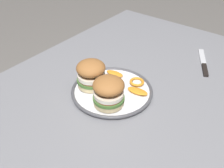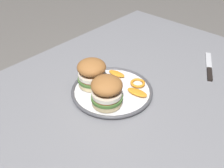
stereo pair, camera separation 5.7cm
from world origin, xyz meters
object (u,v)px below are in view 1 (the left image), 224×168
(dinner_plate, at_px, (112,91))
(sandwich_half_right, at_px, (91,74))
(dining_table, at_px, (116,110))
(sandwich_half_left, at_px, (109,91))
(table_knife, at_px, (204,64))

(dinner_plate, height_order, sandwich_half_right, sandwich_half_right)
(dining_table, height_order, sandwich_half_left, sandwich_half_left)
(table_knife, bearing_deg, dinner_plate, -26.06)
(dining_table, distance_m, dinner_plate, 0.10)
(dinner_plate, relative_size, sandwich_half_right, 2.04)
(dinner_plate, xyz_separation_m, sandwich_half_left, (0.07, 0.04, 0.06))
(dinner_plate, relative_size, sandwich_half_left, 2.22)
(sandwich_half_left, distance_m, sandwich_half_right, 0.12)
(dining_table, height_order, table_knife, table_knife)
(sandwich_half_right, xyz_separation_m, table_knife, (-0.42, 0.26, -0.07))
(dining_table, relative_size, table_knife, 6.85)
(dinner_plate, bearing_deg, dining_table, 153.59)
(sandwich_half_left, relative_size, sandwich_half_right, 0.92)
(table_knife, bearing_deg, sandwich_half_right, -32.43)
(dinner_plate, xyz_separation_m, table_knife, (-0.39, 0.19, -0.01))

